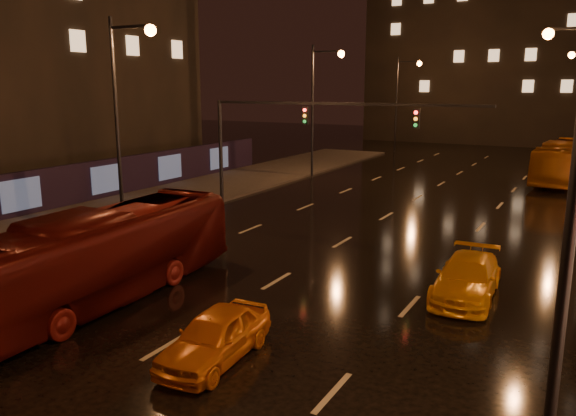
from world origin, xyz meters
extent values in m
plane|color=black|center=(0.00, 20.00, 0.00)|extent=(140.00, 140.00, 0.00)
cube|color=#38332D|center=(-13.50, 15.00, 0.07)|extent=(7.00, 70.00, 0.15)
cube|color=black|center=(-17.20, 12.00, 1.25)|extent=(0.30, 46.00, 2.50)
cylinder|color=black|center=(-9.60, 20.00, 3.10)|extent=(0.22, 0.22, 6.20)
cube|color=black|center=(-2.00, 20.00, 6.10)|extent=(15.20, 0.14, 0.14)
cube|color=black|center=(-4.00, 20.00, 5.45)|extent=(0.32, 0.18, 0.95)
cube|color=black|center=(2.00, 20.00, 5.45)|extent=(0.32, 0.18, 0.95)
sphere|color=#FF1E19|center=(-4.00, 19.88, 5.75)|extent=(0.18, 0.18, 0.18)
cylinder|color=black|center=(9.60, 2.00, 5.00)|extent=(0.18, 0.18, 10.00)
imported|color=#5D110D|center=(-4.06, 5.66, 1.53)|extent=(3.05, 11.07, 3.05)
imported|color=#964F0F|center=(7.59, 39.24, 1.52)|extent=(3.59, 11.13, 3.05)
imported|color=orange|center=(1.67, 3.99, 0.66)|extent=(1.82, 3.99, 1.33)
imported|color=#F1A216|center=(6.40, 11.75, 0.68)|extent=(2.14, 4.76, 1.35)
camera|label=1|loc=(9.84, -6.85, 6.97)|focal=35.00mm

